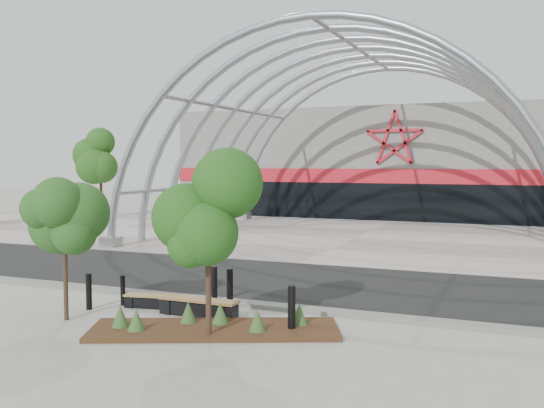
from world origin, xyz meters
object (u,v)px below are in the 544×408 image
(bench_1, at_px, (198,308))
(bollard_2, at_px, (214,285))
(street_tree_1, at_px, (208,218))
(street_tree_0, at_px, (64,220))
(bench_0, at_px, (155,302))

(bench_1, bearing_deg, bollard_2, 101.06)
(street_tree_1, bearing_deg, bench_1, 125.84)
(street_tree_0, height_order, bench_1, street_tree_0)
(bollard_2, bearing_deg, street_tree_0, -131.30)
(street_tree_0, xyz_separation_m, bench_0, (1.42, 1.95, -2.42))
(street_tree_1, distance_m, bench_1, 3.33)
(street_tree_0, distance_m, bench_0, 3.42)
(bollard_2, bearing_deg, bench_0, -138.57)
(street_tree_1, height_order, bench_0, street_tree_1)
(street_tree_0, xyz_separation_m, bench_1, (2.98, 1.64, -2.38))
(bench_0, bearing_deg, street_tree_0, -126.18)
(street_tree_0, height_order, bench_0, street_tree_0)
(street_tree_0, distance_m, bench_1, 4.14)
(street_tree_0, relative_size, bench_0, 2.00)
(street_tree_1, bearing_deg, bench_0, 144.12)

